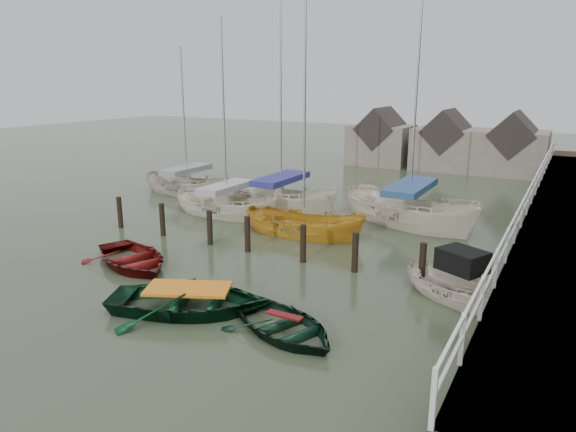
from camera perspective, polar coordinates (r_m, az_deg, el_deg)
The scene contains 13 objects.
ground at distance 16.89m, azimuth -6.76°, elevation -7.45°, with size 120.00×120.00×0.00m, color #333C26.
pier at distance 23.26m, azimuth 28.76°, elevation -1.13°, with size 3.04×32.00×2.70m.
mooring_pilings at distance 19.63m, azimuth -4.31°, elevation -2.61°, with size 13.72×0.22×1.80m.
far_sheds at distance 39.74m, azimuth 16.96°, elevation 7.69°, with size 14.00×4.08×4.39m.
rowboat_red at distance 19.10m, azimuth -16.84°, elevation -5.32°, with size 2.88×4.04×0.84m, color #570D0C.
rowboat_green at distance 15.16m, azimuth -10.93°, elevation -10.31°, with size 3.24×4.53×0.94m, color black.
rowboat_dkgreen at distance 13.68m, azimuth -0.40°, elevation -12.94°, with size 2.49×3.49×0.72m, color black.
motorboat at distance 16.32m, azimuth 18.36°, elevation -8.51°, with size 4.02×2.96×2.26m.
sailboat_a at distance 25.29m, azimuth -6.80°, elevation 0.29°, with size 6.02×2.45×10.34m.
sailboat_b at distance 26.22m, azimuth -0.77°, elevation 0.91°, with size 7.13×3.48×11.27m.
sailboat_c at distance 21.96m, azimuth 1.76°, elevation -1.99°, with size 5.61×2.20×10.44m.
sailboat_d at distance 24.27m, azimuth 13.24°, elevation -0.64°, with size 7.93×5.53×12.91m.
sailboat_e at distance 30.51m, azimuth -11.08°, elevation 2.62°, with size 6.14×2.55×9.35m.
Camera 1 is at (9.31, -12.56, 6.38)m, focal length 32.00 mm.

